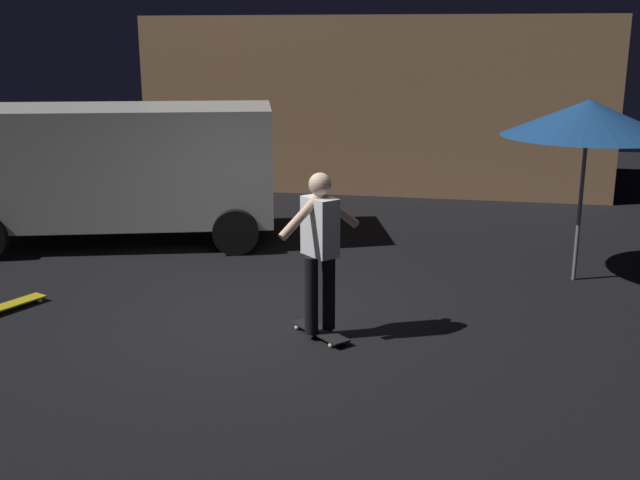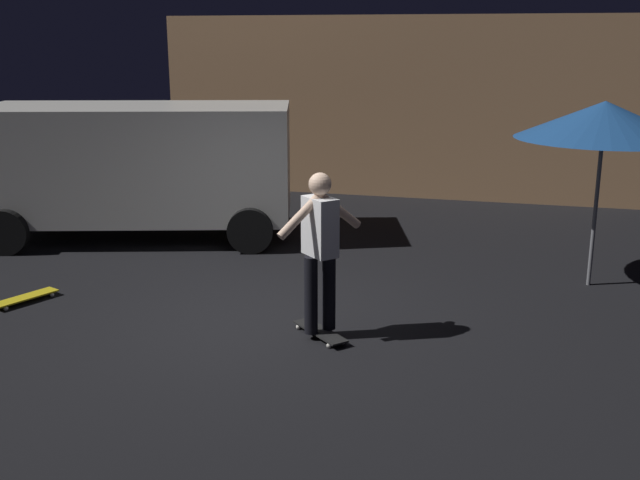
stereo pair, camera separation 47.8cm
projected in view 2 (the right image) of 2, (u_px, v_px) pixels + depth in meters
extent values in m
plane|color=black|center=(261.00, 320.00, 8.41)|extent=(28.00, 28.00, 0.00)
cube|color=#AD7F56|center=(405.00, 102.00, 15.80)|extent=(9.18, 3.06, 3.42)
cube|color=silver|center=(139.00, 162.00, 11.62)|extent=(4.94, 3.09, 1.70)
cylinder|color=black|center=(5.00, 232.00, 10.85)|extent=(0.70, 0.39, 0.66)
cylinder|color=black|center=(50.00, 202.00, 12.76)|extent=(0.70, 0.39, 0.66)
cylinder|color=black|center=(250.00, 231.00, 10.93)|extent=(0.70, 0.39, 0.66)
cylinder|color=black|center=(258.00, 201.00, 12.84)|extent=(0.70, 0.39, 0.66)
cylinder|color=slate|center=(596.00, 200.00, 9.30)|extent=(0.05, 0.05, 2.20)
cone|color=#1E4C8C|center=(604.00, 120.00, 9.05)|extent=(2.10, 2.10, 0.45)
cube|color=black|center=(320.00, 331.00, 7.93)|extent=(0.71, 0.68, 0.02)
sphere|color=silver|center=(343.00, 342.00, 7.73)|extent=(0.05, 0.05, 0.05)
sphere|color=silver|center=(329.00, 346.00, 7.65)|extent=(0.05, 0.05, 0.05)
sphere|color=silver|center=(312.00, 324.00, 8.22)|extent=(0.05, 0.05, 0.05)
sphere|color=silver|center=(298.00, 327.00, 8.13)|extent=(0.05, 0.05, 0.05)
cube|color=gold|center=(25.00, 297.00, 8.95)|extent=(0.49, 0.80, 0.02)
sphere|color=silver|center=(44.00, 292.00, 9.24)|extent=(0.05, 0.05, 0.05)
sphere|color=silver|center=(52.00, 295.00, 9.14)|extent=(0.05, 0.05, 0.05)
sphere|color=silver|center=(6.00, 309.00, 8.68)|extent=(0.05, 0.05, 0.05)
cylinder|color=black|center=(329.00, 291.00, 7.87)|extent=(0.14, 0.14, 0.82)
cylinder|color=black|center=(311.00, 295.00, 7.76)|extent=(0.14, 0.14, 0.82)
cube|color=white|center=(320.00, 227.00, 7.63)|extent=(0.43, 0.42, 0.60)
sphere|color=beige|center=(320.00, 184.00, 7.52)|extent=(0.23, 0.23, 0.23)
cylinder|color=beige|center=(338.00, 209.00, 7.71)|extent=(0.43, 0.46, 0.46)
cylinder|color=beige|center=(301.00, 215.00, 7.48)|extent=(0.43, 0.46, 0.46)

